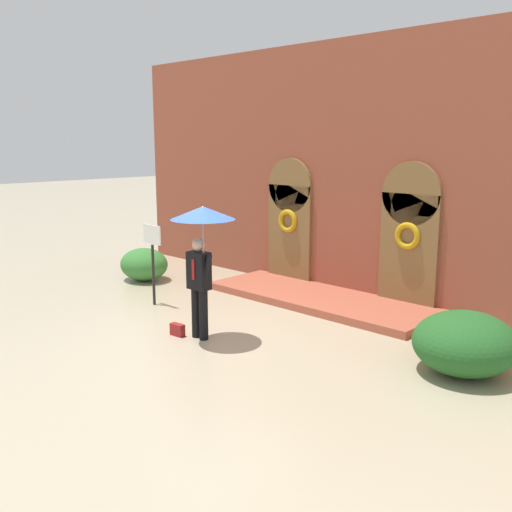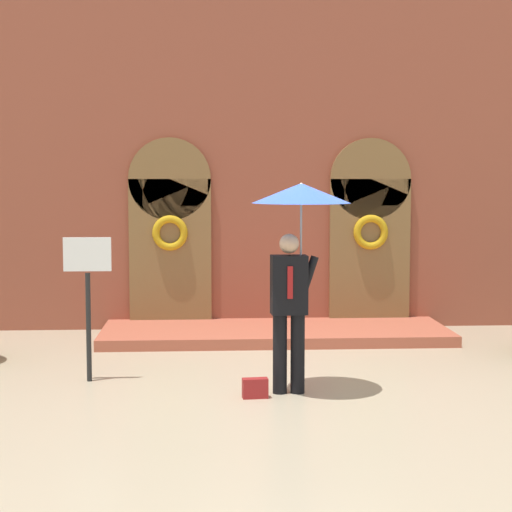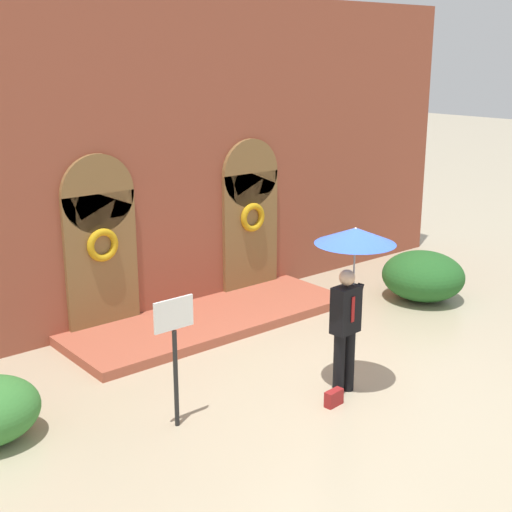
# 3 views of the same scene
# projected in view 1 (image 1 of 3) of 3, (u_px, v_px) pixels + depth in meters

# --- Properties ---
(ground_plane) EXTENTS (80.00, 80.00, 0.00)m
(ground_plane) POSITION_uv_depth(u_px,v_px,m) (215.00, 336.00, 10.23)
(ground_plane) COLOR tan
(building_facade) EXTENTS (14.00, 2.30, 5.60)m
(building_facade) POSITION_uv_depth(u_px,v_px,m) (352.00, 176.00, 12.63)
(building_facade) COLOR brown
(building_facade) RESTS_ON ground
(person_with_umbrella) EXTENTS (1.10, 1.10, 2.36)m
(person_with_umbrella) POSITION_uv_depth(u_px,v_px,m) (202.00, 232.00, 9.69)
(person_with_umbrella) COLOR black
(person_with_umbrella) RESTS_ON ground
(handbag) EXTENTS (0.29, 0.15, 0.22)m
(handbag) POSITION_uv_depth(u_px,v_px,m) (177.00, 330.00, 10.23)
(handbag) COLOR maroon
(handbag) RESTS_ON ground
(sign_post) EXTENTS (0.56, 0.06, 1.72)m
(sign_post) POSITION_uv_depth(u_px,v_px,m) (153.00, 251.00, 11.98)
(sign_post) COLOR black
(sign_post) RESTS_ON ground
(shrub_left) EXTENTS (1.28, 1.11, 0.81)m
(shrub_left) POSITION_uv_depth(u_px,v_px,m) (144.00, 264.00, 14.28)
(shrub_left) COLOR #387A33
(shrub_left) RESTS_ON ground
(shrub_right) EXTENTS (1.53, 1.60, 0.94)m
(shrub_right) POSITION_uv_depth(u_px,v_px,m) (465.00, 343.00, 8.54)
(shrub_right) COLOR #235B23
(shrub_right) RESTS_ON ground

